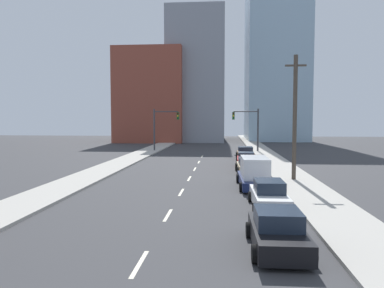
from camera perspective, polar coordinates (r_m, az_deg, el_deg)
name	(u,v)px	position (r m, az deg, el deg)	size (l,w,h in m)	color
sidewalk_left	(151,150)	(57.69, -6.28, -0.91)	(3.30, 103.05, 0.17)	#ADA89E
sidewalk_right	(261,151)	(56.87, 10.50, -1.02)	(3.30, 103.05, 0.17)	#ADA89E
lane_stripe_at_7m	(140,264)	(13.30, -8.00, -17.61)	(0.16, 2.40, 0.01)	beige
lane_stripe_at_14m	(168,215)	(19.27, -3.69, -10.75)	(0.16, 2.40, 0.01)	beige
lane_stripe_at_19m	(181,192)	(25.00, -1.64, -7.35)	(0.16, 2.40, 0.01)	beige
lane_stripe_at_25m	(189,178)	(30.62, -0.41, -5.27)	(0.16, 2.40, 0.01)	beige
lane_stripe_at_31m	(195,169)	(36.30, 0.43, -3.83)	(0.16, 2.40, 0.01)	beige
lane_stripe_at_37m	(199,162)	(42.04, 1.05, -2.78)	(0.16, 2.40, 0.01)	beige
lane_stripe_at_43m	(202,156)	(48.46, 1.57, -1.89)	(0.16, 2.40, 0.01)	beige
building_brick_left	(153,97)	(82.15, -5.92, 7.17)	(14.00, 16.00, 19.27)	brown
building_office_center	(198,79)	(85.25, 0.88, 9.92)	(12.00, 20.00, 27.70)	gray
building_glass_right	(275,56)	(90.48, 12.54, 12.96)	(13.00, 20.00, 38.61)	#99B7CC
traffic_signal_left	(161,124)	(55.72, -4.72, 3.02)	(3.85, 0.35, 6.33)	#38383D
traffic_signal_right	(251,124)	(55.07, 8.94, 2.98)	(3.85, 0.35, 6.33)	#38383D
utility_pole_right_mid	(295,117)	(29.89, 15.39, 3.96)	(1.60, 0.32, 9.72)	#473D33
sedan_black	(278,232)	(14.58, 12.92, -12.89)	(2.17, 4.42, 1.52)	black
sedan_white	(269,196)	(20.99, 11.65, -7.70)	(2.06, 4.77, 1.53)	silver
box_truck_navy	(254,173)	(26.88, 9.48, -4.42)	(2.40, 5.93, 2.17)	#141E47
sedan_tan	(248,166)	(34.05, 8.52, -3.31)	(2.19, 4.43, 1.38)	tan
sedan_red	(246,159)	(39.34, 8.24, -2.34)	(2.20, 4.59, 1.39)	red
sedan_brown	(245,153)	(45.60, 8.14, -1.43)	(2.20, 4.52, 1.50)	brown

